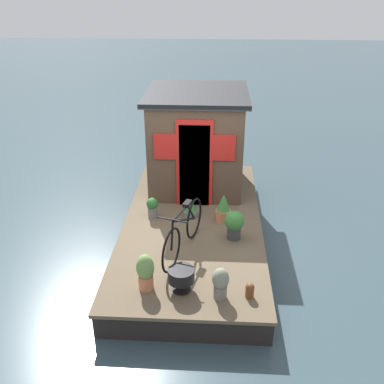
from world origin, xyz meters
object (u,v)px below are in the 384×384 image
potted_plant_lavender (145,271)px  houseboat_cabin (197,140)px  potted_plant_mint (234,224)px  mooring_bollard (250,290)px  charcoal_grill (181,276)px  potted_plant_fern (191,209)px  potted_plant_ivy (223,209)px  potted_plant_rosemary (220,282)px  bicycle (183,231)px  potted_plant_geranium (152,207)px

potted_plant_lavender → houseboat_cabin: bearing=-9.0°
potted_plant_mint → mooring_bollard: (-1.59, -0.19, -0.17)m
potted_plant_mint → charcoal_grill: 1.70m
mooring_bollard → potted_plant_lavender: bearing=85.8°
potted_plant_fern → charcoal_grill: (-2.24, 0.01, 0.10)m
potted_plant_ivy → potted_plant_fern: bearing=76.8°
potted_plant_fern → potted_plant_lavender: (-2.22, 0.54, 0.14)m
charcoal_grill → potted_plant_rosemary: bearing=-102.8°
potted_plant_mint → mooring_bollard: 1.61m
mooring_bollard → potted_plant_rosemary: bearing=94.3°
potted_plant_rosemary → charcoal_grill: (0.13, 0.58, -0.01)m
potted_plant_mint → potted_plant_fern: bearing=47.4°
houseboat_cabin → mooring_bollard: 4.03m
potted_plant_rosemary → potted_plant_mint: bearing=-8.5°
potted_plant_rosemary → charcoal_grill: potted_plant_rosemary is taller
potted_plant_fern → charcoal_grill: bearing=179.7°
houseboat_cabin → bicycle: houseboat_cabin is taller
potted_plant_lavender → potted_plant_geranium: potted_plant_lavender is taller
potted_plant_lavender → mooring_bollard: bearing=-94.2°
houseboat_cabin → mooring_bollard: (-3.80, -0.95, -0.93)m
houseboat_cabin → potted_plant_mint: (-2.21, -0.77, -0.76)m
potted_plant_fern → mooring_bollard: (-2.34, -0.99, -0.04)m
potted_plant_ivy → potted_plant_lavender: (-2.08, 1.17, 0.04)m
potted_plant_lavender → mooring_bollard: (-0.11, -1.54, -0.18)m
potted_plant_lavender → charcoal_grill: 0.53m
bicycle → potted_plant_mint: bearing=-60.9°
potted_plant_mint → potted_plant_fern: 1.11m
bicycle → potted_plant_fern: 1.25m
potted_plant_mint → potted_plant_geranium: bearing=66.9°
bicycle → potted_plant_mint: bicycle is taller
potted_plant_geranium → charcoal_grill: (-2.15, -0.73, 0.03)m
charcoal_grill → potted_plant_geranium: bearing=18.6°
bicycle → potted_plant_geranium: bearing=31.0°
potted_plant_ivy → potted_plant_geranium: size_ratio=1.35×
houseboat_cabin → potted_plant_rosemary: (-3.83, -0.52, -0.79)m
potted_plant_lavender → mooring_bollard: 1.55m
potted_plant_fern → potted_plant_ivy: size_ratio=0.61×
houseboat_cabin → potted_plant_ivy: 1.89m
potted_plant_rosemary → charcoal_grill: bearing=77.2°
bicycle → charcoal_grill: 1.02m
houseboat_cabin → potted_plant_geranium: bearing=153.3°
potted_plant_mint → potted_plant_lavender: (-1.48, 1.35, 0.01)m
charcoal_grill → potted_plant_fern: bearing=-0.3°
potted_plant_mint → potted_plant_lavender: size_ratio=0.89×
potted_plant_ivy → potted_plant_lavender: 2.38m
bicycle → potted_plant_rosemary: (-1.14, -0.62, -0.13)m
bicycle → potted_plant_geranium: size_ratio=4.17×
houseboat_cabin → potted_plant_ivy: (-1.61, -0.58, -0.79)m
potted_plant_geranium → bicycle: bearing=-149.0°
potted_plant_mint → charcoal_grill: size_ratio=1.35×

